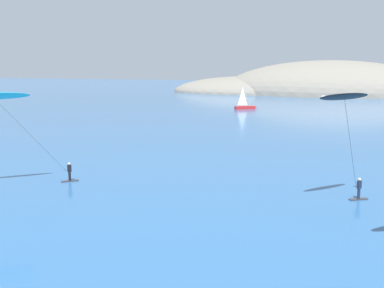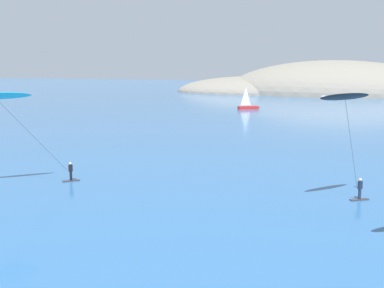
{
  "view_description": "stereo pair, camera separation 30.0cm",
  "coord_description": "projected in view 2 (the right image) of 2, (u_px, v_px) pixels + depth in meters",
  "views": [
    {
      "loc": [
        6.31,
        -12.47,
        10.18
      ],
      "look_at": [
        -5.75,
        17.83,
        4.83
      ],
      "focal_mm": 45.0,
      "sensor_mm": 36.0,
      "label": 1
    },
    {
      "loc": [
        6.59,
        -12.36,
        10.18
      ],
      "look_at": [
        -5.75,
        17.83,
        4.83
      ],
      "focal_mm": 45.0,
      "sensor_mm": 36.0,
      "label": 2
    }
  ],
  "objects": [
    {
      "name": "kitesurfer_black",
      "position": [
        347.0,
        107.0,
        34.64
      ],
      "size": [
        3.9,
        4.56,
        8.31
      ],
      "color": "#2D2D33",
      "rests_on": "ground"
    },
    {
      "name": "kitesurfer_cyan",
      "position": [
        2.0,
        103.0,
        39.47
      ],
      "size": [
        7.12,
        7.36,
        8.1
      ],
      "color": "#2D2D33",
      "rests_on": "ground"
    },
    {
      "name": "sailboat_far",
      "position": [
        249.0,
        106.0,
        113.02
      ],
      "size": [
        5.24,
        4.48,
        5.7
      ],
      "color": "#B22323",
      "rests_on": "ground"
    },
    {
      "name": "headland_island",
      "position": [
        352.0,
        94.0,
        170.2
      ],
      "size": [
        132.56,
        48.35,
        24.03
      ],
      "color": "slate",
      "rests_on": "ground"
    }
  ]
}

